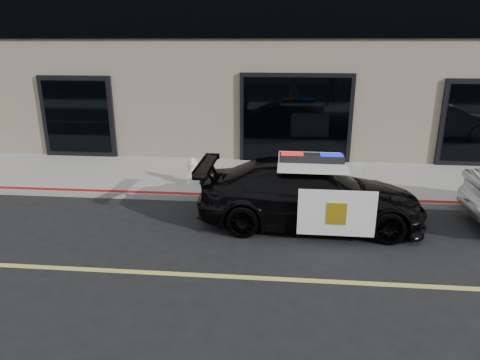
{
  "coord_description": "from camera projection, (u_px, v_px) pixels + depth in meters",
  "views": [
    {
      "loc": [
        -1.46,
        -6.28,
        3.76
      ],
      "look_at": [
        -2.27,
        2.2,
        1.0
      ],
      "focal_mm": 32.0,
      "sensor_mm": 36.0,
      "label": 1
    }
  ],
  "objects": [
    {
      "name": "sidewalk_n",
      "position": [
        331.0,
        180.0,
        11.92
      ],
      "size": [
        60.0,
        3.5,
        0.15
      ],
      "primitive_type": "cube",
      "color": "gray",
      "rests_on": "ground"
    },
    {
      "name": "fire_hydrant",
      "position": [
        193.0,
        171.0,
        11.31
      ],
      "size": [
        0.33,
        0.46,
        0.73
      ],
      "color": "silver",
      "rests_on": "sidewalk_n"
    },
    {
      "name": "police_car",
      "position": [
        310.0,
        193.0,
        9.06
      ],
      "size": [
        2.23,
        4.79,
        1.55
      ],
      "color": "black",
      "rests_on": "ground"
    },
    {
      "name": "ground",
      "position": [
        365.0,
        284.0,
        6.97
      ],
      "size": [
        120.0,
        120.0,
        0.0
      ],
      "primitive_type": "plane",
      "color": "black",
      "rests_on": "ground"
    }
  ]
}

